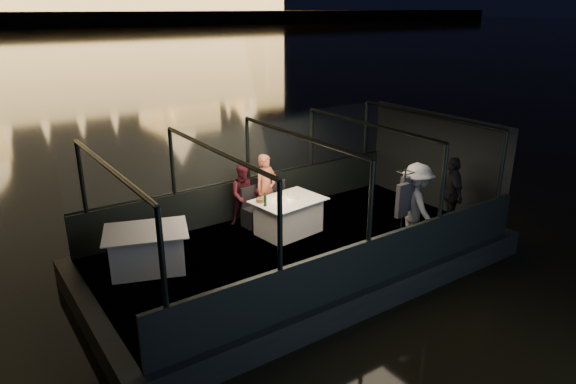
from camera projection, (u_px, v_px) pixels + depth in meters
boat_hull at (299, 267)px, 10.68m from camera, size 8.60×4.40×1.00m
boat_deck at (299, 246)px, 10.52m from camera, size 8.00×4.00×0.04m
gunwale_port at (249, 197)px, 11.90m from camera, size 8.00×0.08×0.90m
gunwale_starboard at (367, 264)px, 8.81m from camera, size 8.00×0.08×0.90m
cabin_glass_port at (248, 149)px, 11.51m from camera, size 8.00×0.02×1.40m
cabin_glass_starboard at (371, 201)px, 8.42m from camera, size 8.00×0.02×1.40m
cabin_roof_glass at (300, 136)px, 9.73m from camera, size 8.00×4.00×0.02m
end_wall_fore at (91, 243)px, 7.98m from camera, size 0.02×4.00×2.30m
end_wall_aft at (435, 161)px, 12.26m from camera, size 0.02×4.00×2.30m
canopy_ribs at (299, 193)px, 10.12m from camera, size 8.00×4.00×2.30m
dining_table_central at (289, 216)px, 10.98m from camera, size 1.57×1.22×0.77m
dining_table_aft at (147, 250)px, 9.44m from camera, size 1.77×1.52×0.79m
chair_port_left at (253, 208)px, 11.28m from camera, size 0.45×0.45×0.88m
chair_port_right at (281, 202)px, 11.61m from camera, size 0.44×0.44×0.89m
coat_stand at (403, 210)px, 9.94m from camera, size 0.55×0.47×1.71m
person_woman_coral at (266, 190)px, 11.50m from camera, size 0.60×0.44×1.56m
person_man_maroon at (245, 193)px, 11.31m from camera, size 0.81×0.73×1.39m
passenger_stripe at (416, 207)px, 10.22m from camera, size 0.91×1.26×1.76m
passenger_dark at (451, 192)px, 11.07m from camera, size 0.82×1.03×1.63m
wine_bottle at (265, 199)px, 10.46m from camera, size 0.08×0.08×0.29m
bread_basket at (261, 200)px, 10.71m from camera, size 0.25×0.25×0.07m
amber_candle at (281, 199)px, 10.80m from camera, size 0.07×0.07×0.08m
plate_near at (294, 198)px, 10.94m from camera, size 0.33×0.33×0.02m
plate_far at (261, 200)px, 10.83m from camera, size 0.26×0.26×0.01m
wine_glass_white at (264, 201)px, 10.50m from camera, size 0.09×0.09×0.21m
wine_glass_red at (280, 192)px, 11.05m from camera, size 0.09×0.09×0.20m
wine_glass_empty at (287, 198)px, 10.70m from camera, size 0.08×0.08×0.18m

